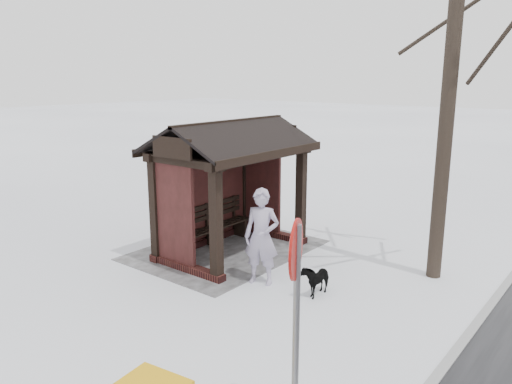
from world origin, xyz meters
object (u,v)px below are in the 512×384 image
(bus_shelter, at_px, (226,160))
(road_sign, at_px, (296,287))
(dog, at_px, (315,278))
(pedestrian, at_px, (262,237))

(bus_shelter, xyz_separation_m, road_sign, (4.20, 4.75, -0.32))
(bus_shelter, height_order, dog, bus_shelter)
(dog, xyz_separation_m, road_sign, (3.44, 1.85, 1.53))
(dog, bearing_deg, road_sign, -63.85)
(pedestrian, relative_size, dog, 2.62)
(dog, distance_m, road_sign, 4.19)
(bus_shelter, xyz_separation_m, dog, (0.77, 2.91, -1.86))
(pedestrian, distance_m, dog, 1.31)
(pedestrian, distance_m, road_sign, 4.47)
(pedestrian, height_order, dog, pedestrian)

